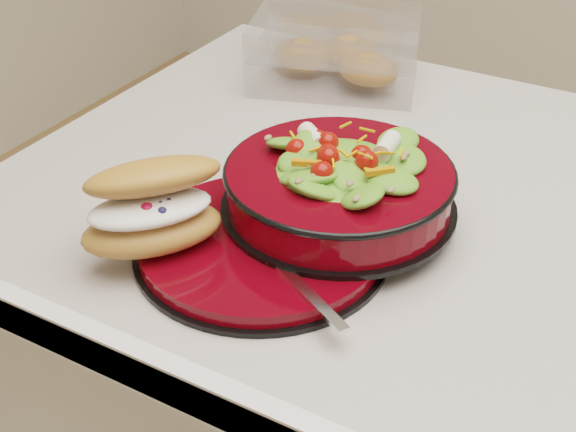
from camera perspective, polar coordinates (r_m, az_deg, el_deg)
The scene contains 5 objects.
dinner_plate at distance 0.82m, azimuth -1.89°, elevation -2.06°, with size 0.26×0.26×0.02m.
salad_bowl at distance 0.84m, azimuth 3.68°, elevation 2.71°, with size 0.25×0.25×0.10m.
croissant at distance 0.79m, azimuth -9.50°, elevation 0.58°, with size 0.15×0.17×0.09m.
fork at distance 0.75m, azimuth 0.46°, elevation -4.56°, with size 0.14×0.09×0.00m.
pastry_box at distance 1.19m, azimuth 3.46°, elevation 11.61°, with size 0.28×0.24×0.09m.
Camera 1 is at (0.11, -0.75, 1.39)m, focal length 50.00 mm.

